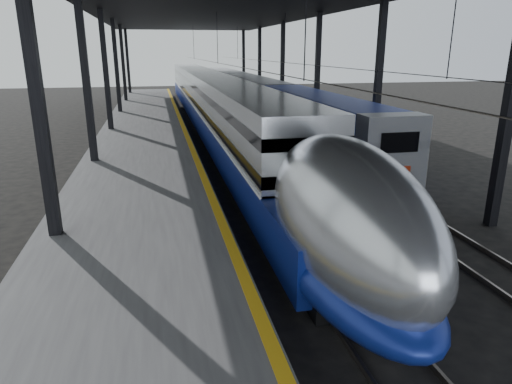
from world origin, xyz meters
name	(u,v)px	position (x,y,z in m)	size (l,w,h in m)	color
ground	(282,332)	(0.00, 0.00, 0.00)	(160.00, 160.00, 0.00)	black
platform	(143,148)	(-3.50, 20.00, 0.50)	(6.00, 80.00, 1.00)	#4C4C4F
yellow_strip	(188,138)	(-0.70, 20.00, 1.00)	(0.30, 80.00, 0.01)	gold
rails	(267,149)	(4.50, 20.00, 0.08)	(6.52, 80.00, 0.16)	slate
canopy	(226,2)	(1.90, 20.00, 9.12)	(18.00, 75.00, 9.47)	black
tgv_train	(213,105)	(2.00, 28.80, 2.08)	(3.11, 65.20, 4.45)	silver
second_train	(256,98)	(7.00, 34.91, 1.95)	(2.80, 56.05, 3.85)	navy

